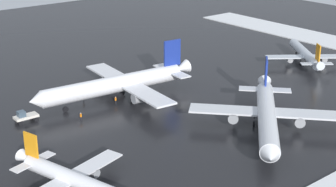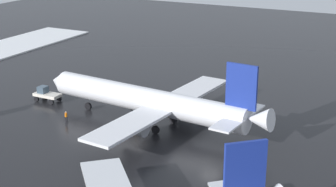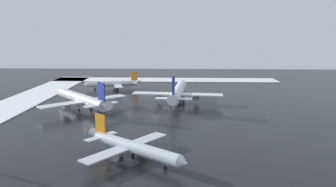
{
  "view_description": "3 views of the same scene",
  "coord_description": "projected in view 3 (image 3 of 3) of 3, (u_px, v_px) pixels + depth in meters",
  "views": [
    {
      "loc": [
        -70.1,
        -81.55,
        40.69
      ],
      "look_at": [
        -4.73,
        -0.93,
        2.01
      ],
      "focal_mm": 55.0,
      "sensor_mm": 36.0,
      "label": 1
    },
    {
      "loc": [
        22.09,
        -55.49,
        28.79
      ],
      "look_at": [
        -9.54,
        6.67,
        5.46
      ],
      "focal_mm": 55.0,
      "sensor_mm": 36.0,
      "label": 2
    },
    {
      "loc": [
        103.53,
        7.29,
        25.23
      ],
      "look_at": [
        -5.28,
        3.56,
        4.57
      ],
      "focal_mm": 35.0,
      "sensor_mm": 36.0,
      "label": 3
    }
  ],
  "objects": [
    {
      "name": "snow_bank_left",
      "position": [
        165.0,
        80.0,
        172.36
      ],
      "size": [
        14.0,
        116.0,
        0.31
      ],
      "primitive_type": "cube",
      "color": "white",
      "rests_on": "ground_plane"
    },
    {
      "name": "airplane_distant_tail",
      "position": [
        178.0,
        92.0,
        117.84
      ],
      "size": [
        38.7,
        32.16,
        11.49
      ],
      "rotation": [
        0.0,
        0.0,
        3.05
      ],
      "color": "white",
      "rests_on": "ground_plane"
    },
    {
      "name": "ground_plane",
      "position": [
        157.0,
        110.0,
        106.6
      ],
      "size": [
        240.0,
        240.0,
        0.0
      ],
      "primitive_type": "plane",
      "color": "black"
    },
    {
      "name": "ground_crew_near_tug",
      "position": [
        173.0,
        99.0,
        120.16
      ],
      "size": [
        0.36,
        0.36,
        1.71
      ],
      "rotation": [
        0.0,
        0.0,
        3.08
      ],
      "color": "black",
      "rests_on": "ground_plane"
    },
    {
      "name": "ground_crew_mid_apron",
      "position": [
        190.0,
        96.0,
        124.21
      ],
      "size": [
        0.36,
        0.36,
        1.71
      ],
      "rotation": [
        0.0,
        0.0,
        5.42
      ],
      "color": "black",
      "rests_on": "ground_plane"
    },
    {
      "name": "airplane_far_rear",
      "position": [
        82.0,
        99.0,
        106.9
      ],
      "size": [
        28.6,
        27.24,
        10.58
      ],
      "rotation": [
        0.0,
        0.0,
        3.89
      ],
      "color": "silver",
      "rests_on": "ground_plane"
    },
    {
      "name": "pushback_tug",
      "position": [
        182.0,
        89.0,
        138.89
      ],
      "size": [
        4.63,
        2.36,
        2.5
      ],
      "rotation": [
        0.0,
        0.0,
        3.13
      ],
      "color": "silver",
      "rests_on": "ground_plane"
    },
    {
      "name": "airplane_foreground_jet",
      "position": [
        133.0,
        147.0,
        65.1
      ],
      "size": [
        19.62,
        22.4,
        7.82
      ],
      "rotation": [
        0.0,
        0.0,
        0.93
      ],
      "color": "silver",
      "rests_on": "ground_plane"
    },
    {
      "name": "ground_crew_by_nose_gear",
      "position": [
        166.0,
        93.0,
        130.4
      ],
      "size": [
        0.36,
        0.36,
        1.71
      ],
      "rotation": [
        0.0,
        0.0,
        2.25
      ],
      "color": "black",
      "rests_on": "ground_plane"
    },
    {
      "name": "airplane_parked_portside",
      "position": [
        113.0,
        84.0,
        145.18
      ],
      "size": [
        21.08,
        25.07,
        7.58
      ],
      "rotation": [
        0.0,
        0.0,
        4.99
      ],
      "color": "white",
      "rests_on": "ground_plane"
    },
    {
      "name": "snow_bank_far",
      "position": [
        6.0,
        109.0,
        108.26
      ],
      "size": [
        152.0,
        16.0,
        0.31
      ],
      "primitive_type": "cube",
      "color": "white",
      "rests_on": "ground_plane"
    }
  ]
}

